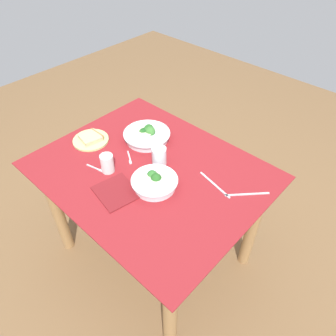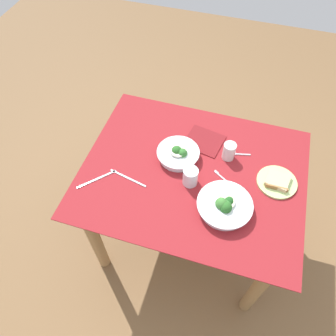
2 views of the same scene
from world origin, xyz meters
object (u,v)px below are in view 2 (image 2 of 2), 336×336
Objects in this scene: water_glass_side at (229,151)px; fork_by_far_bowl at (240,154)px; broccoli_bowl_near at (225,206)px; fork_by_near_bowl at (221,176)px; table_knife_right at (97,179)px; napkin_folded_upper at (204,141)px; broccoli_bowl_far at (178,154)px; water_glass_center at (191,177)px; bread_side_plate at (277,182)px; table_knife_left at (128,178)px.

water_glass_side is 0.08m from fork_by_far_bowl.
fork_by_near_bowl is (-0.05, 0.18, -0.03)m from broccoli_bowl_near.
broccoli_bowl_near reaches higher than fork_by_near_bowl.
napkin_folded_upper is at bearing 174.40° from table_knife_right.
fork_by_far_bowl is 0.49× the size of table_knife_right.
broccoli_bowl_near is 0.66m from table_knife_right.
water_glass_side is 1.03× the size of fork_by_near_bowl.
fork_by_far_bowl is at bearing 20.40° from broccoli_bowl_far.
water_glass_center is at bearing 37.40° from fork_by_far_bowl.
water_glass_center is 0.94× the size of fork_by_far_bowl.
water_glass_side reaches higher than broccoli_bowl_far.
bread_side_plate reaches higher than table_knife_left.
napkin_folded_upper reaches higher than table_knife_right.
water_glass_side is 0.46× the size of table_knife_right.
bread_side_plate is 0.92m from table_knife_right.
bread_side_plate is (0.23, 0.23, -0.02)m from broccoli_bowl_near.
water_glass_side is at bearing 160.90° from bread_side_plate.
table_knife_right is (-0.68, -0.38, -0.00)m from fork_by_far_bowl.
fork_by_far_bowl is 0.78m from table_knife_right.
fork_by_near_bowl is at bearing -12.75° from broccoli_bowl_far.
bread_side_plate is at bearing 16.61° from water_glass_center.
fork_by_far_bowl and table_knife_left have the same top height.
broccoli_bowl_near is at bearing -64.26° from napkin_folded_upper.
bread_side_plate is at bearing -139.32° from fork_by_near_bowl.
napkin_folded_upper is (0.11, 0.15, -0.03)m from broccoli_bowl_far.
broccoli_bowl_far is 2.36× the size of fork_by_near_bowl.
broccoli_bowl_far is 0.19m from napkin_folded_upper.
water_glass_center is at bearing -52.18° from broccoli_bowl_far.
fork_by_near_bowl is at bearing -56.17° from napkin_folded_upper.
water_glass_center is 0.46× the size of table_knife_right.
bread_side_plate is 0.29m from water_glass_side.
water_glass_side reaches higher than napkin_folded_upper.
water_glass_side reaches higher than bread_side_plate.
bread_side_plate is at bearing -19.10° from water_glass_side.
fork_by_far_bowl is (0.06, 0.04, -0.05)m from water_glass_side.
bread_side_plate is 0.94× the size of table_knife_right.
bread_side_plate is at bearing -21.60° from napkin_folded_upper.
table_knife_right is at bearing -150.98° from water_glass_side.
table_knife_left is at bearing 49.95° from fork_by_near_bowl.
water_glass_side reaches higher than fork_by_far_bowl.
broccoli_bowl_near is 0.44m from napkin_folded_upper.
bread_side_plate is 2.05× the size of water_glass_side.
water_glass_center is (-0.19, 0.10, 0.02)m from broccoli_bowl_near.
broccoli_bowl_near is 0.32m from water_glass_side.
table_knife_left is (-0.51, 0.03, -0.03)m from broccoli_bowl_near.
table_knife_left is at bearing -167.50° from water_glass_center.
water_glass_center reaches higher than table_knife_right.
table_knife_right is (-0.61, -0.21, -0.00)m from fork_by_near_bowl.
broccoli_bowl_far is 1.12× the size of bread_side_plate.
water_glass_side is (0.26, 0.08, 0.02)m from broccoli_bowl_far.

